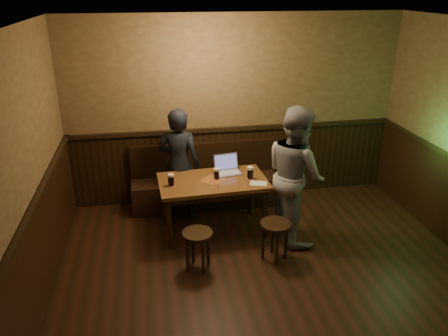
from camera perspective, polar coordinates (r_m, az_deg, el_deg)
name	(u,v)px	position (r m, az deg, el deg)	size (l,w,h in m)	color
room	(293,210)	(4.17, 8.94, -5.39)	(5.04, 6.04, 2.84)	black
bench	(205,186)	(6.67, -2.46, -2.31)	(2.20, 0.50, 0.95)	black
pub_table	(213,187)	(5.82, -1.47, -2.48)	(1.46, 0.87, 0.77)	brown
stool_left	(198,240)	(5.19, -3.47, -9.31)	(0.46, 0.46, 0.49)	black
stool_right	(275,230)	(5.37, 6.72, -8.09)	(0.41, 0.41, 0.50)	black
pint_left	(171,180)	(5.62, -6.93, -1.56)	(0.11, 0.11, 0.17)	#AC1915
pint_mid	(217,174)	(5.78, -0.98, -0.75)	(0.10, 0.10, 0.15)	#AC1915
pint_right	(250,173)	(5.79, 3.44, -0.63)	(0.11, 0.11, 0.17)	#AC1915
laptop	(227,168)	(5.99, 0.44, 0.01)	(0.38, 0.32, 0.24)	silver
menu	(258,183)	(5.69, 4.52, -2.01)	(0.22, 0.15, 0.00)	silver
person_suit	(179,164)	(6.16, -5.86, 0.46)	(0.59, 0.39, 1.63)	black
person_grey	(295,174)	(5.67, 9.29, -0.82)	(0.88, 0.68, 1.80)	gray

